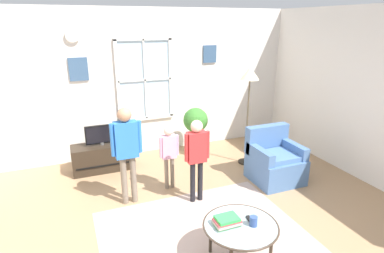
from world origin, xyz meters
The scene contains 15 objects.
ground_plane centered at (0.00, 0.00, -0.01)m, with size 6.86×6.09×0.02m, color #9E7A56.
back_wall centered at (0.00, 2.80, 1.39)m, with size 6.26×0.17×2.76m.
area_rug centered at (0.11, -0.27, 0.00)m, with size 2.46×2.24×0.01m, color tan.
tv_stand centered at (-0.79, 2.21, 0.23)m, with size 1.05×0.43×0.47m.
television centered at (-0.79, 2.21, 0.66)m, with size 0.53×0.08×0.36m.
armchair centered at (1.77, 0.77, 0.33)m, with size 0.76×0.74×0.87m.
coffee_table centered at (0.30, -0.67, 0.43)m, with size 0.81×0.81×0.46m.
book_stack centered at (0.16, -0.62, 0.51)m, with size 0.28×0.19×0.10m.
cup centered at (0.41, -0.73, 0.51)m, with size 0.08×0.08×0.11m, color #334C8C.
remote_near_books centered at (0.42, -0.65, 0.47)m, with size 0.04×0.14×0.02m, color black.
person_pink_shirt centered at (0.09, 1.15, 0.64)m, with size 0.31×0.14×1.02m.
person_blue_shirt centered at (-0.58, 0.96, 0.89)m, with size 0.43×0.19×1.42m.
person_red_shirt centered at (0.34, 0.64, 0.77)m, with size 0.37×0.17×1.24m.
potted_plant_by_window centered at (0.98, 2.25, 0.58)m, with size 0.48×0.48×0.94m.
floor_lamp centered at (1.69, 1.53, 1.49)m, with size 0.32×0.32×1.78m.
Camera 1 is at (-1.25, -3.14, 2.51)m, focal length 29.69 mm.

